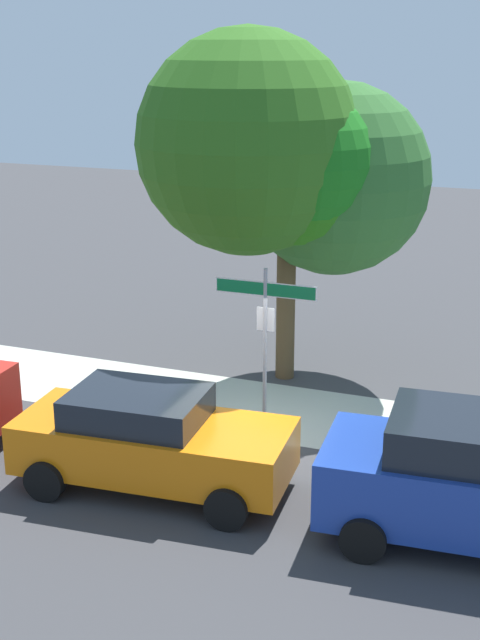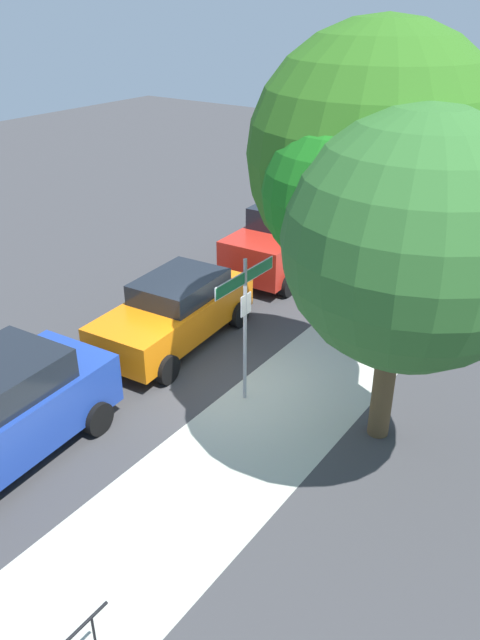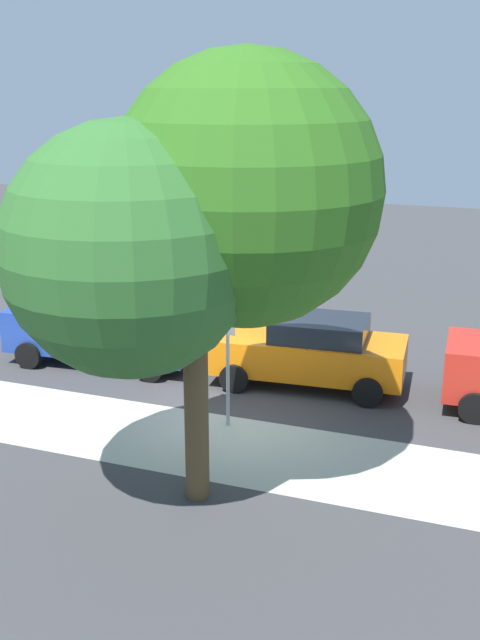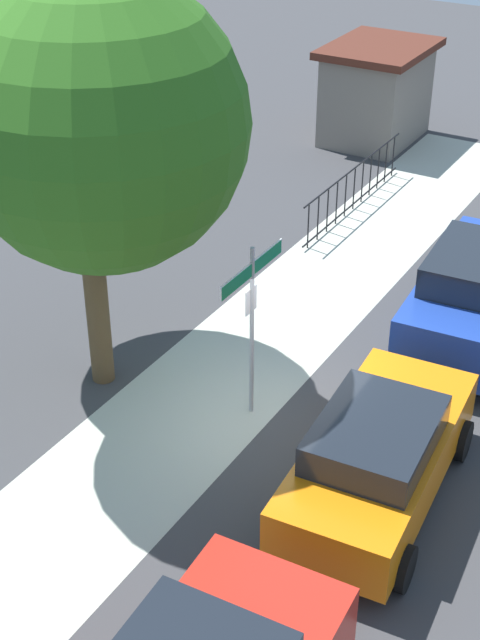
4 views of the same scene
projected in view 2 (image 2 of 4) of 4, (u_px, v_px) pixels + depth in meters
ground_plane at (232, 388)px, 12.85m from camera, size 60.00×60.00×0.00m
sidewalk_strip at (225, 466)px, 10.74m from camera, size 24.00×2.60×0.00m
street_sign at (245, 302)px, 11.57m from camera, size 1.83×0.07×3.02m
shade_tree at (383, 193)px, 9.52m from camera, size 5.38×5.29×7.02m
car_red at (284, 239)px, 17.82m from camera, size 4.16×2.22×1.98m
car_orange at (175, 311)px, 14.21m from camera, size 4.39×2.20×1.58m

